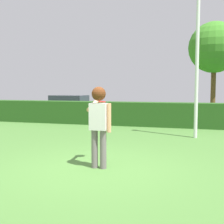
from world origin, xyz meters
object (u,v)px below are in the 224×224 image
Objects in this scene: person at (99,118)px; parked_car_green at (69,104)px; frisbee at (100,102)px; lamppost at (197,53)px; willow_tree at (214,48)px.

person is 13.25m from parked_car_green.
frisbee is (-0.18, 0.62, 0.31)m from person.
person is 0.71m from frisbee.
lamppost is at bearing 62.49° from frisbee.
willow_tree is (0.91, 9.80, 1.37)m from lamppost.
person is 0.30× the size of willow_tree.
person reaches higher than frisbee.
person is at bearing -74.10° from frisbee.
frisbee is at bearing -61.93° from parked_car_green.
frisbee is 0.04× the size of willow_tree.
parked_car_green is (-6.11, 11.75, -0.42)m from person.
parked_car_green is (-5.94, 11.13, -0.73)m from frisbee.
parked_car_green is (-8.06, 7.06, -2.24)m from lamppost.
frisbee is 14.49m from willow_tree.
frisbee reaches higher than parked_car_green.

